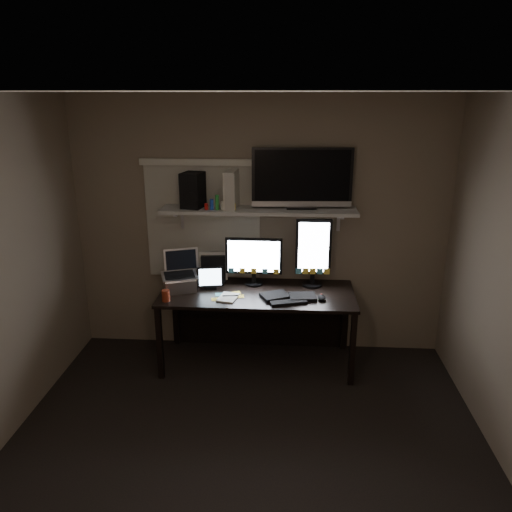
# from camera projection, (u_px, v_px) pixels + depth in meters

# --- Properties ---
(floor) EXTENTS (3.60, 3.60, 0.00)m
(floor) POSITION_uv_depth(u_px,v_px,m) (244.00, 465.00, 3.51)
(floor) COLOR black
(floor) RESTS_ON ground
(ceiling) EXTENTS (3.60, 3.60, 0.00)m
(ceiling) POSITION_uv_depth(u_px,v_px,m) (241.00, 92.00, 2.73)
(ceiling) COLOR silver
(ceiling) RESTS_ON back_wall
(back_wall) EXTENTS (3.60, 0.00, 3.60)m
(back_wall) POSITION_uv_depth(u_px,v_px,m) (260.00, 228.00, 4.83)
(back_wall) COLOR #6E5F4F
(back_wall) RESTS_ON floor
(window_blinds) EXTENTS (1.10, 0.02, 1.10)m
(window_blinds) POSITION_uv_depth(u_px,v_px,m) (203.00, 222.00, 4.83)
(window_blinds) COLOR #AFAD9D
(window_blinds) RESTS_ON back_wall
(desk) EXTENTS (1.80, 0.75, 0.73)m
(desk) POSITION_uv_depth(u_px,v_px,m) (258.00, 304.00, 4.80)
(desk) COLOR black
(desk) RESTS_ON floor
(wall_shelf) EXTENTS (1.80, 0.35, 0.03)m
(wall_shelf) POSITION_uv_depth(u_px,v_px,m) (259.00, 210.00, 4.59)
(wall_shelf) COLOR #B0B0AB
(wall_shelf) RESTS_ON back_wall
(monitor_landscape) EXTENTS (0.54, 0.06, 0.47)m
(monitor_landscape) POSITION_uv_depth(u_px,v_px,m) (254.00, 261.00, 4.75)
(monitor_landscape) COLOR black
(monitor_landscape) RESTS_ON desk
(monitor_portrait) EXTENTS (0.34, 0.07, 0.67)m
(monitor_portrait) POSITION_uv_depth(u_px,v_px,m) (313.00, 252.00, 4.69)
(monitor_portrait) COLOR black
(monitor_portrait) RESTS_ON desk
(keyboard) EXTENTS (0.53, 0.33, 0.03)m
(keyboard) POSITION_uv_depth(u_px,v_px,m) (289.00, 296.00, 4.50)
(keyboard) COLOR black
(keyboard) RESTS_ON desk
(mouse) EXTENTS (0.08, 0.12, 0.04)m
(mouse) POSITION_uv_depth(u_px,v_px,m) (322.00, 298.00, 4.46)
(mouse) COLOR black
(mouse) RESTS_ON desk
(notepad) EXTENTS (0.20, 0.25, 0.01)m
(notepad) POSITION_uv_depth(u_px,v_px,m) (228.00, 297.00, 4.50)
(notepad) COLOR silver
(notepad) RESTS_ON desk
(tablet) EXTENTS (0.26, 0.15, 0.22)m
(tablet) POSITION_uv_depth(u_px,v_px,m) (211.00, 278.00, 4.68)
(tablet) COLOR black
(tablet) RESTS_ON desk
(file_sorter) EXTENTS (0.24, 0.13, 0.30)m
(file_sorter) POSITION_uv_depth(u_px,v_px,m) (213.00, 267.00, 4.85)
(file_sorter) COLOR black
(file_sorter) RESTS_ON desk
(laptop) EXTENTS (0.39, 0.36, 0.36)m
(laptop) POSITION_uv_depth(u_px,v_px,m) (179.00, 272.00, 4.62)
(laptop) COLOR silver
(laptop) RESTS_ON desk
(cup) EXTENTS (0.08, 0.08, 0.10)m
(cup) POSITION_uv_depth(u_px,v_px,m) (166.00, 296.00, 4.42)
(cup) COLOR maroon
(cup) RESTS_ON desk
(sticky_notes) EXTENTS (0.34, 0.26, 0.00)m
(sticky_notes) POSITION_uv_depth(u_px,v_px,m) (229.00, 296.00, 4.55)
(sticky_notes) COLOR yellow
(sticky_notes) RESTS_ON desk
(tv) EXTENTS (0.92, 0.22, 0.55)m
(tv) POSITION_uv_depth(u_px,v_px,m) (302.00, 178.00, 4.52)
(tv) COLOR black
(tv) RESTS_ON wall_shelf
(game_console) EXTENTS (0.12, 0.30, 0.35)m
(game_console) POSITION_uv_depth(u_px,v_px,m) (231.00, 189.00, 4.56)
(game_console) COLOR beige
(game_console) RESTS_ON wall_shelf
(speaker) EXTENTS (0.22, 0.25, 0.32)m
(speaker) POSITION_uv_depth(u_px,v_px,m) (193.00, 190.00, 4.58)
(speaker) COLOR black
(speaker) RESTS_ON wall_shelf
(bottles) EXTENTS (0.21, 0.06, 0.13)m
(bottles) POSITION_uv_depth(u_px,v_px,m) (220.00, 203.00, 4.51)
(bottles) COLOR #A50F0C
(bottles) RESTS_ON wall_shelf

